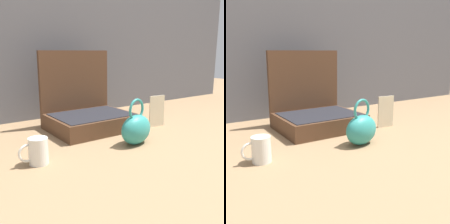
% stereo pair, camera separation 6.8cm
% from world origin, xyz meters
% --- Properties ---
extents(ground_plane, '(6.00, 6.00, 0.00)m').
position_xyz_m(ground_plane, '(0.00, 0.00, 0.00)').
color(ground_plane, '#8C6D4C').
extents(open_suitcase, '(0.41, 0.34, 0.40)m').
position_xyz_m(open_suitcase, '(0.02, 0.21, 0.08)').
color(open_suitcase, '#4C301E').
rests_on(open_suitcase, ground_plane).
extents(teal_pouch_handbag, '(0.18, 0.13, 0.20)m').
position_xyz_m(teal_pouch_handbag, '(0.06, -0.13, 0.07)').
color(teal_pouch_handbag, teal).
rests_on(teal_pouch_handbag, ground_plane).
extents(coffee_mug, '(0.11, 0.07, 0.10)m').
position_xyz_m(coffee_mug, '(-0.37, -0.09, 0.05)').
color(coffee_mug, silver).
rests_on(coffee_mug, ground_plane).
extents(info_card_left, '(0.09, 0.02, 0.17)m').
position_xyz_m(info_card_left, '(0.34, 0.03, 0.08)').
color(info_card_left, beige).
rests_on(info_card_left, ground_plane).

